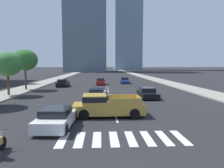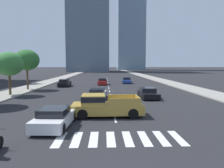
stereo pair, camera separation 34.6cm
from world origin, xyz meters
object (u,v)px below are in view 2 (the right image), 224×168
at_px(sedan_silver_2, 98,94).
at_px(sedan_blue_4, 126,80).
at_px(sedan_white_0, 55,118).
at_px(sedan_black_1, 148,93).
at_px(pickup_truck, 104,106).
at_px(sedan_red_5, 103,82).
at_px(sedan_black_3, 65,83).
at_px(street_tree_third, 27,60).
at_px(street_tree_second, 9,64).

height_order(sedan_silver_2, sedan_blue_4, sedan_blue_4).
xyz_separation_m(sedan_white_0, sedan_black_1, (8.31, 11.19, -0.02)).
distance_m(pickup_truck, sedan_red_5, 25.54).
relative_size(sedan_silver_2, sedan_black_3, 1.13).
distance_m(sedan_white_0, sedan_silver_2, 10.72).
xyz_separation_m(sedan_white_0, sedan_blue_4, (7.95, 31.42, -0.01)).
distance_m(sedan_silver_2, sedan_blue_4, 21.69).
bearing_deg(sedan_white_0, street_tree_third, 27.98).
relative_size(sedan_white_0, sedan_black_1, 0.99).
bearing_deg(street_tree_second, pickup_truck, -42.46).
distance_m(sedan_silver_2, sedan_black_3, 15.88).
height_order(sedan_black_3, street_tree_third, street_tree_third).
xyz_separation_m(sedan_red_5, street_tree_third, (-11.65, -8.58, 4.08)).
distance_m(sedan_black_3, street_tree_second, 12.81).
height_order(pickup_truck, sedan_black_3, pickup_truck).
bearing_deg(pickup_truck, sedan_blue_4, -100.52).
xyz_separation_m(sedan_silver_2, street_tree_second, (-11.17, 3.08, 3.45)).
relative_size(sedan_black_1, street_tree_second, 0.83).
height_order(sedan_silver_2, street_tree_second, street_tree_second).
height_order(pickup_truck, sedan_silver_2, pickup_truck).
distance_m(pickup_truck, sedan_silver_2, 7.86).
distance_m(sedan_black_3, sedan_blue_4, 13.70).
bearing_deg(sedan_white_0, sedan_blue_4, -10.46).
relative_size(sedan_black_3, street_tree_second, 0.80).
relative_size(sedan_silver_2, street_tree_second, 0.91).
bearing_deg(sedan_red_5, sedan_white_0, 177.09).
bearing_deg(sedan_black_3, sedan_black_1, -136.44).
height_order(sedan_white_0, street_tree_second, street_tree_second).
bearing_deg(sedan_blue_4, sedan_white_0, -11.15).
bearing_deg(sedan_silver_2, sedan_white_0, 171.76).
height_order(sedan_blue_4, sedan_red_5, sedan_red_5).
xyz_separation_m(sedan_black_3, street_tree_third, (-4.69, -5.37, 4.05)).
bearing_deg(sedan_red_5, sedan_silver_2, -178.72).
height_order(sedan_white_0, sedan_silver_2, sedan_white_0).
height_order(sedan_silver_2, street_tree_third, street_tree_third).
bearing_deg(sedan_black_1, pickup_truck, -30.76).
bearing_deg(sedan_silver_2, street_tree_second, 79.04).
relative_size(pickup_truck, sedan_blue_4, 1.12).
relative_size(sedan_blue_4, street_tree_third, 0.79).
relative_size(sedan_black_1, sedan_black_3, 1.03).
height_order(sedan_black_1, sedan_blue_4, sedan_blue_4).
bearing_deg(street_tree_second, sedan_white_0, -56.92).
distance_m(sedan_red_5, street_tree_second, 19.02).
xyz_separation_m(sedan_red_5, street_tree_second, (-11.65, -14.63, 3.44)).
xyz_separation_m(sedan_black_1, sedan_red_5, (-5.48, 16.98, 0.02)).
bearing_deg(sedan_blue_4, sedan_red_5, -54.62).
height_order(sedan_white_0, sedan_red_5, sedan_red_5).
xyz_separation_m(sedan_white_0, street_tree_second, (-8.82, 13.54, 3.44)).
xyz_separation_m(sedan_black_1, sedan_black_3, (-12.44, 13.77, 0.05)).
bearing_deg(sedan_black_3, sedan_blue_4, -60.43).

